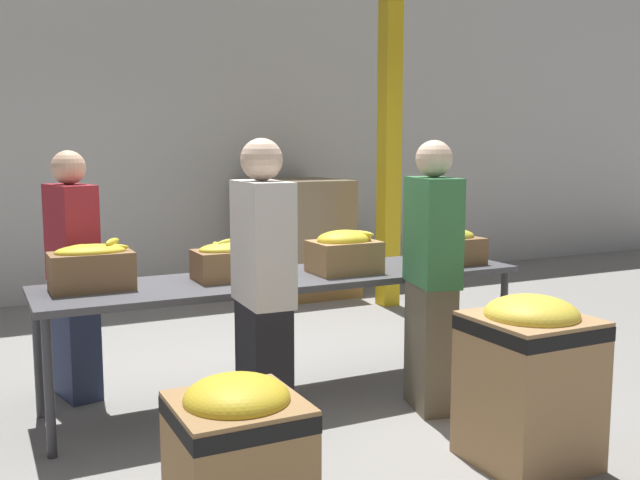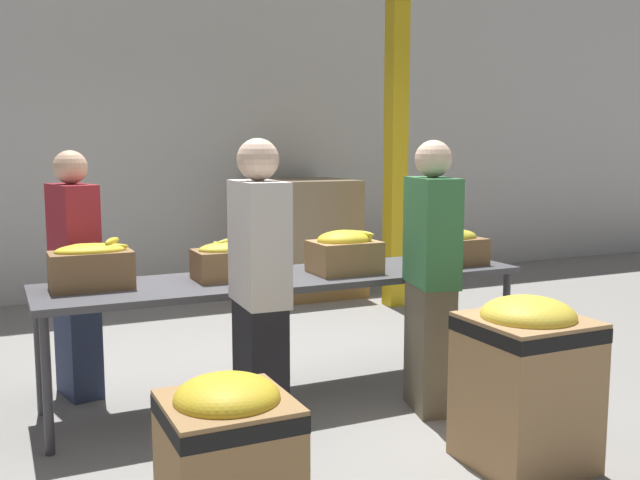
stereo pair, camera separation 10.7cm
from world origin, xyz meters
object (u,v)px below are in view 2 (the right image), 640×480
Objects in this scene: donation_bin_1 at (526,376)px; support_pillar at (396,102)px; volunteer_0 at (431,279)px; volunteer_2 at (75,276)px; donation_bin_0 at (228,451)px; pallet_stack_0 at (300,238)px; banana_box_2 at (345,251)px; banana_box_1 at (227,260)px; volunteer_1 at (259,296)px; banana_box_3 at (448,247)px; sorting_table at (289,283)px; banana_box_0 at (92,265)px.

support_pillar is at bearing 69.46° from donation_bin_1.
volunteer_2 is (-1.88, 1.16, -0.03)m from volunteer_0.
volunteer_2 is at bearing 72.23° from volunteer_0.
volunteer_2 is at bearing 100.28° from donation_bin_0.
donation_bin_1 is 0.69× the size of pallet_stack_0.
support_pillar is (2.80, 3.39, 1.65)m from donation_bin_0.
banana_box_1 is at bearing 171.85° from banana_box_2.
donation_bin_1 is (1.89, -1.98, -0.32)m from volunteer_2.
donation_bin_0 is (-0.42, -0.78, -0.45)m from volunteer_1.
volunteer_1 is at bearing 144.87° from donation_bin_1.
banana_box_1 reaches higher than donation_bin_0.
banana_box_2 is at bearing -127.99° from support_pillar.
volunteer_0 reaches higher than volunteer_2.
donation_bin_0 is at bearing -146.12° from banana_box_3.
banana_box_2 is (0.36, -0.06, 0.19)m from sorting_table.
banana_box_0 is at bearing 48.80° from volunteer_1.
banana_box_1 is at bearing -120.89° from pallet_stack_0.
volunteer_0 is at bearing 28.63° from donation_bin_0.
sorting_table is at bearing -31.18° from volunteer_1.
banana_box_1 is (0.79, -0.03, -0.02)m from banana_box_0.
volunteer_2 is 0.39× the size of support_pillar.
banana_box_1 is 0.25× the size of volunteer_0.
banana_box_0 is at bearing 176.17° from sorting_table.
pallet_stack_0 is (1.33, 2.92, -0.12)m from sorting_table.
donation_bin_0 is 0.54× the size of pallet_stack_0.
volunteer_0 is 1.31× the size of pallet_stack_0.
support_pillar is at bearing -57.21° from pallet_stack_0.
donation_bin_0 is at bearing -77.97° from banana_box_0.
banana_box_3 is 0.71× the size of donation_bin_0.
donation_bin_0 is (-1.52, -0.83, -0.45)m from volunteer_0.
volunteer_0 reaches higher than banana_box_1.
pallet_stack_0 is (2.51, 2.84, -0.31)m from banana_box_0.
volunteer_2 is 3.67m from support_pillar.
banana_box_3 is 0.30× the size of volunteer_2.
volunteer_1 reaches higher than pallet_stack_0.
volunteer_1 is at bearing -93.78° from banana_box_1.
pallet_stack_0 is (2.55, 2.35, -0.17)m from volunteer_2.
donation_bin_1 is (1.85, -1.50, -0.46)m from banana_box_0.
volunteer_1 is 0.40× the size of support_pillar.
banana_box_0 is at bearing 176.23° from banana_box_3.
support_pillar reaches higher than banana_box_0.
pallet_stack_0 is (0.97, 2.98, -0.31)m from banana_box_2.
volunteer_1 is 3.72m from support_pillar.
sorting_table is at bearing 62.26° from volunteer_0.
pallet_stack_0 is at bearing -23.55° from volunteer_1.
banana_box_3 is 2.47m from donation_bin_0.
support_pillar is at bearing 68.64° from banana_box_3.
banana_box_3 is at bearing -1.07° from banana_box_2.
banana_box_0 is 1.13× the size of banana_box_1.
banana_box_1 is at bearing -2.31° from banana_box_0.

